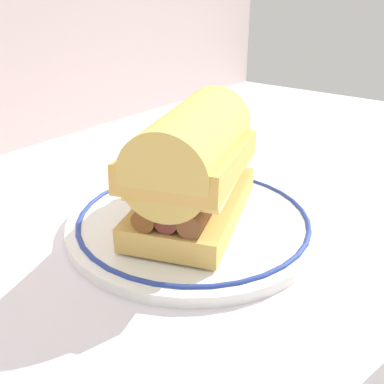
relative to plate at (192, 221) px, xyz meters
The scene contains 3 objects.
ground_plane 0.02m from the plate, 82.27° to the left, with size 1.50×1.50×0.00m, color silver.
plate is the anchor object (origin of this frame).
sausage_sandwich 0.07m from the plate, 90.00° to the right, with size 0.22×0.17×0.13m.
Camera 1 is at (-0.35, -0.29, 0.25)m, focal length 41.05 mm.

